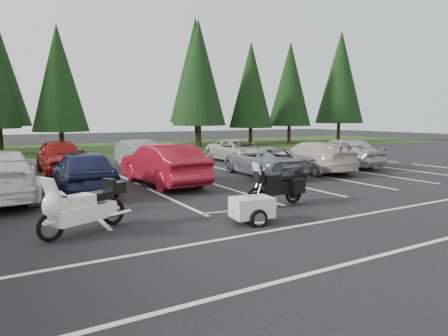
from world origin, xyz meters
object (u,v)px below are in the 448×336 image
Objects in this scene: cargo_trailer at (252,210)px; car_near_5 at (163,164)px; car_near_8 at (341,152)px; car_far_4 at (238,151)px; car_near_7 at (312,156)px; car_far_3 at (140,154)px; car_near_4 at (84,171)px; car_near_6 at (263,161)px; adventure_motorcycle at (275,183)px; touring_motorcycle at (84,203)px; car_far_2 at (61,156)px.

car_near_5 is at bearing 95.33° from cargo_trailer.
car_near_8 is (10.68, 0.59, -0.02)m from car_near_5.
car_near_7 is at bearing -82.26° from car_far_4.
car_near_5 reaches higher than car_far_3.
car_near_5 is (3.14, 0.23, 0.03)m from car_near_4.
car_near_8 reaches higher than car_near_6.
adventure_motorcycle is at bearing 62.70° from car_near_6.
touring_motorcycle is at bearing 81.97° from car_near_4.
car_near_4 is at bearing 55.01° from touring_motorcycle.
car_far_2 is 12.83m from cargo_trailer.
car_far_2 is (0.06, 5.96, 0.02)m from car_near_4.
car_near_6 is at bearing 57.77° from adventure_motorcycle.
car_far_4 is (6.04, -0.52, -0.06)m from car_far_3.
touring_motorcycle is (-5.21, -11.57, -0.00)m from car_far_3.
car_near_7 is at bearing 176.02° from car_near_5.
car_near_8 is at bearing -162.99° from car_near_7.
car_near_4 is 1.06× the size of car_far_3.
car_near_4 is at bearing 6.10° from car_near_7.
car_near_5 is at bearing 4.96° from car_near_7.
touring_motorcycle is 1.13× the size of adventure_motorcycle.
touring_motorcycle reaches higher than cargo_trailer.
car_near_6 is at bearing -34.93° from car_far_2.
touring_motorcycle is at bearing -96.00° from car_far_2.
car_near_4 is 7.17m from cargo_trailer.
car_far_2 is at bearing -87.84° from car_near_4.
car_near_4 is 0.99× the size of car_near_8.
car_near_4 is at bearing -151.89° from car_far_4.
car_near_8 is at bearing 41.04° from cargo_trailer.
car_near_7 is at bearing -176.03° from car_near_4.
car_near_4 reaches higher than cargo_trailer.
car_far_2 is 10.19m from car_far_4.
car_near_5 reaches higher than adventure_motorcycle.
car_near_6 is at bearing 177.78° from car_near_5.
car_near_6 is 1.02× the size of car_far_4.
car_far_3 reaches higher than touring_motorcycle.
car_near_4 reaches higher than touring_motorcycle.
car_near_8 is 3.18× the size of cargo_trailer.
car_far_3 is at bearing -51.02° from car_near_6.
adventure_motorcycle is at bearing -118.13° from car_far_4.
car_near_5 is at bearing -173.14° from car_near_4.
car_far_3 is at bearing 4.38° from car_far_2.
car_far_4 is (-3.58, 4.99, -0.14)m from car_near_8.
car_far_4 is at bearing -75.97° from car_near_7.
car_far_3 is (-9.62, 5.51, -0.08)m from car_near_8.
car_near_5 is 1.02× the size of car_near_6.
car_near_7 is at bearing 8.53° from car_near_8.
car_near_4 is 11.78m from car_far_4.
car_far_3 is 2.96× the size of cargo_trailer.
car_far_2 is at bearing -177.71° from car_far_3.
car_near_7 is at bearing -43.97° from car_far_3.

